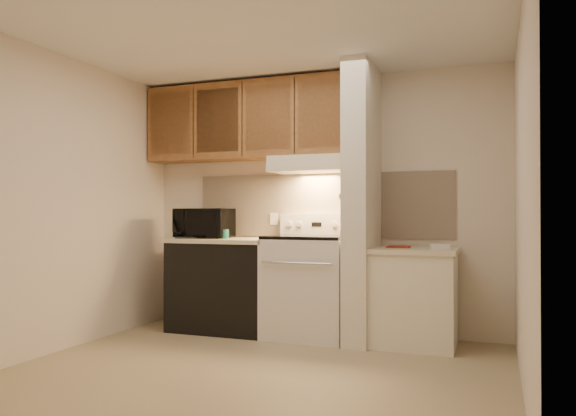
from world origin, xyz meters
The scene contains 50 objects.
floor centered at (0.00, 0.00, 0.00)m, with size 3.60×3.60×0.00m, color tan.
ceiling centered at (0.00, 0.00, 2.50)m, with size 3.60×3.60×0.00m, color white.
wall_back centered at (0.00, 1.50, 1.25)m, with size 3.60×0.02×2.50m, color beige.
wall_left centered at (-1.80, 0.00, 1.25)m, with size 0.02×3.00×2.50m, color beige.
wall_right centered at (1.80, 0.00, 1.25)m, with size 0.02×3.00×2.50m, color beige.
backsplash centered at (0.00, 1.49, 1.24)m, with size 2.60×0.02×0.63m, color #FEE7C9.
range_body centered at (0.00, 1.16, 0.46)m, with size 0.76×0.65×0.92m, color silver.
oven_window centered at (0.00, 0.84, 0.50)m, with size 0.50×0.01×0.30m, color black.
oven_handle centered at (0.00, 0.80, 0.72)m, with size 0.02×0.02×0.65m, color silver.
cooktop centered at (0.00, 1.16, 0.94)m, with size 0.74×0.64×0.03m, color black.
range_backguard centered at (0.00, 1.44, 1.05)m, with size 0.76×0.08×0.20m, color silver.
range_display centered at (0.00, 1.40, 1.05)m, with size 0.10×0.01×0.04m, color black.
range_knob_left_outer centered at (-0.28, 1.40, 1.05)m, with size 0.05×0.05×0.02m, color silver.
range_knob_left_inner centered at (-0.18, 1.40, 1.05)m, with size 0.05×0.05×0.02m, color silver.
range_knob_right_inner centered at (0.18, 1.40, 1.05)m, with size 0.05×0.05×0.02m, color silver.
range_knob_right_outer centered at (0.28, 1.40, 1.05)m, with size 0.05×0.05×0.02m, color silver.
dishwasher_front centered at (-0.88, 1.17, 0.43)m, with size 1.00×0.63×0.87m, color black.
left_countertop centered at (-0.88, 1.17, 0.89)m, with size 1.04×0.67×0.04m, color beige.
spoon_rest centered at (-1.19, 0.97, 0.92)m, with size 0.22×0.07×0.01m, color black.
teal_jar centered at (-0.83, 1.06, 0.96)m, with size 0.08×0.08×0.09m, color #216C5B.
outlet centered at (-0.48, 1.48, 1.10)m, with size 0.08×0.01×0.12m, color #EDE7CF.
microwave centered at (-1.10, 1.15, 1.06)m, with size 0.53×0.36×0.29m, color black.
partition_pillar centered at (0.51, 1.15, 1.25)m, with size 0.22×0.70×2.50m, color silver.
pillar_trim centered at (0.39, 1.15, 1.30)m, with size 0.01×0.70×0.04m, color #915E33.
knife_strip centered at (0.39, 1.10, 1.32)m, with size 0.02×0.42×0.04m, color black.
knife_blade_a centered at (0.38, 0.94, 1.22)m, with size 0.01×0.04×0.16m, color silver.
knife_handle_a centered at (0.38, 0.95, 1.37)m, with size 0.02×0.02×0.10m, color black.
knife_blade_b centered at (0.38, 1.03, 1.21)m, with size 0.01×0.04×0.18m, color silver.
knife_handle_b centered at (0.38, 1.02, 1.37)m, with size 0.02×0.02×0.10m, color black.
knife_blade_c centered at (0.38, 1.11, 1.20)m, with size 0.01×0.04×0.20m, color silver.
knife_handle_c centered at (0.38, 1.11, 1.37)m, with size 0.02×0.02×0.10m, color black.
knife_blade_d centered at (0.38, 1.17, 1.22)m, with size 0.01×0.04×0.16m, color silver.
knife_handle_d centered at (0.38, 1.18, 1.37)m, with size 0.02×0.02×0.10m, color black.
knife_blade_e centered at (0.38, 1.27, 1.21)m, with size 0.01×0.04×0.18m, color silver.
knife_handle_e centered at (0.38, 1.25, 1.37)m, with size 0.02×0.02×0.10m, color black.
oven_mitt centered at (0.38, 1.32, 1.22)m, with size 0.03×0.09×0.21m, color gray.
right_cab_base centered at (0.97, 1.15, 0.40)m, with size 0.70×0.60×0.81m, color #EDE7CF.
right_countertop centered at (0.97, 1.15, 0.83)m, with size 0.74×0.64×0.04m, color beige.
red_folder centered at (0.82, 1.25, 0.85)m, with size 0.20×0.28×0.01m, color maroon.
white_box centered at (1.19, 1.14, 0.87)m, with size 0.15×0.10×0.04m, color white.
range_hood centered at (0.00, 1.28, 1.62)m, with size 0.78×0.44×0.15m, color #EDE7CF.
hood_lip centered at (0.00, 1.07, 1.58)m, with size 0.78×0.04×0.06m, color #EDE7CF.
upper_cabinets centered at (-0.69, 1.32, 2.08)m, with size 2.18×0.33×0.77m, color #915E33.
cab_door_a centered at (-1.51, 1.17, 2.08)m, with size 0.46×0.01×0.63m, color #915E33.
cab_gap_a centered at (-1.23, 1.16, 2.08)m, with size 0.01×0.01×0.73m, color black.
cab_door_b centered at (-0.96, 1.17, 2.08)m, with size 0.46×0.01×0.63m, color #915E33.
cab_gap_b centered at (-0.69, 1.16, 2.08)m, with size 0.01×0.01×0.73m, color black.
cab_door_c centered at (-0.42, 1.17, 2.08)m, with size 0.46×0.01×0.63m, color #915E33.
cab_gap_c centered at (-0.14, 1.16, 2.08)m, with size 0.01×0.01×0.73m, color black.
cab_door_d centered at (0.13, 1.17, 2.08)m, with size 0.46×0.01×0.63m, color #915E33.
Camera 1 is at (1.64, -3.82, 1.15)m, focal length 35.00 mm.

